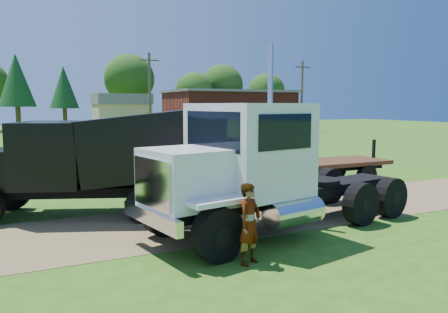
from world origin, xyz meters
name	(u,v)px	position (x,y,z in m)	size (l,w,h in m)	color
ground	(275,213)	(0.00, 0.00, 0.00)	(140.00, 140.00, 0.00)	#2C5512
dirt_track	(275,212)	(0.00, 0.00, 0.01)	(120.00, 4.20, 0.01)	brown
white_semi_tractor	(252,169)	(-1.80, -1.69, 1.75)	(8.68, 4.23, 5.12)	black
black_dump_truck	(107,156)	(-4.86, 1.99, 1.85)	(7.83, 4.81, 3.36)	black
orange_pickup	(269,161)	(3.58, 6.28, 0.74)	(2.46, 5.33, 1.48)	orange
flatbed_trailer	(309,168)	(3.69, 3.22, 0.80)	(7.29, 2.21, 1.87)	#391C12
spectator_a	(250,224)	(-2.92, -3.59, 0.88)	(0.64, 0.42, 1.76)	#999999
spectator_b	(119,171)	(-3.76, 5.45, 0.82)	(0.80, 0.62, 1.64)	#999999
brick_building	(229,111)	(18.00, 40.00, 2.66)	(15.40, 10.40, 5.30)	maroon
tan_shed	(122,113)	(4.00, 40.00, 2.42)	(6.20, 5.40, 4.70)	tan
utility_poles	(150,93)	(6.00, 35.00, 4.71)	(42.20, 0.28, 9.00)	#473D28
tree_row	(110,84)	(4.67, 49.69, 6.27)	(54.18, 14.89, 10.89)	#322114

